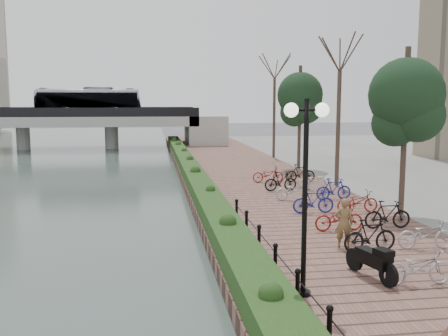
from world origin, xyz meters
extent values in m
cube|color=brown|center=(4.00, 17.50, 0.25)|extent=(8.00, 75.00, 0.50)
cube|color=#163D16|center=(0.60, 20.00, 0.80)|extent=(1.10, 56.00, 0.60)
cylinder|color=black|center=(1.40, -1.00, 0.85)|extent=(0.10, 0.10, 0.70)
cylinder|color=black|center=(1.40, 1.00, 0.85)|extent=(0.10, 0.10, 0.70)
cylinder|color=black|center=(1.40, 3.00, 0.85)|extent=(0.10, 0.10, 0.70)
cylinder|color=black|center=(1.40, 5.00, 0.85)|extent=(0.10, 0.10, 0.70)
cylinder|color=black|center=(1.40, 7.00, 0.85)|extent=(0.10, 0.10, 0.70)
cylinder|color=black|center=(1.40, 9.00, 0.85)|extent=(0.10, 0.10, 0.70)
cylinder|color=black|center=(1.66, 1.44, 2.73)|extent=(0.12, 0.12, 4.47)
cylinder|color=black|center=(1.66, 1.44, 4.72)|extent=(0.70, 0.06, 0.06)
sphere|color=white|center=(1.31, 1.44, 4.72)|extent=(0.32, 0.32, 0.32)
sphere|color=white|center=(2.01, 1.44, 4.72)|extent=(0.32, 0.32, 0.32)
imported|color=brown|center=(4.00, 4.91, 1.26)|extent=(0.64, 0.50, 1.53)
imported|color=#B8B9BE|center=(4.60, 1.80, 0.95)|extent=(0.60, 1.71, 0.90)
imported|color=black|center=(4.60, 4.40, 1.00)|extent=(0.47, 1.66, 1.00)
imported|color=maroon|center=(4.60, 7.00, 0.95)|extent=(0.60, 1.71, 0.90)
imported|color=navy|center=(4.60, 9.60, 1.00)|extent=(0.47, 1.66, 1.00)
imported|color=#B8B9BE|center=(4.60, 12.20, 0.95)|extent=(0.60, 1.71, 0.90)
imported|color=black|center=(4.60, 14.80, 1.00)|extent=(0.47, 1.66, 1.00)
imported|color=maroon|center=(4.60, 17.40, 0.95)|extent=(0.60, 1.72, 0.90)
imported|color=#B8B9BE|center=(6.40, 4.40, 0.95)|extent=(0.60, 1.71, 0.90)
imported|color=black|center=(6.40, 7.00, 1.00)|extent=(0.47, 1.66, 1.00)
imported|color=maroon|center=(6.40, 9.60, 0.95)|extent=(0.60, 1.71, 0.90)
imported|color=navy|center=(6.40, 12.20, 1.00)|extent=(0.47, 1.66, 1.00)
imported|color=#B8B9BE|center=(6.40, 14.80, 0.95)|extent=(0.60, 1.71, 0.90)
imported|color=black|center=(6.40, 17.40, 1.00)|extent=(0.47, 1.66, 1.00)
cube|color=#AAAAA5|center=(-15.00, 45.00, 3.00)|extent=(36.00, 8.00, 1.00)
cube|color=black|center=(-15.00, 41.10, 3.95)|extent=(36.00, 0.15, 0.90)
cube|color=black|center=(-15.00, 48.90, 3.95)|extent=(36.00, 0.15, 0.90)
cylinder|color=#AAAAA5|center=(-15.00, 45.00, 1.25)|extent=(1.40, 1.40, 2.50)
cylinder|color=#AAAAA5|center=(-6.00, 45.00, 1.25)|extent=(1.40, 1.40, 2.50)
imported|color=white|center=(-8.20, 45.00, 5.00)|extent=(2.52, 10.77, 3.00)
camera|label=1|loc=(-1.69, -9.16, 4.88)|focal=40.00mm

